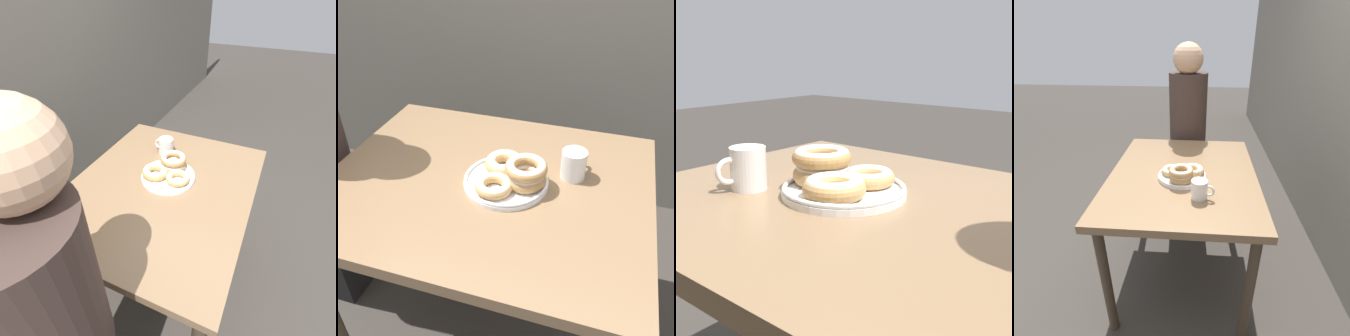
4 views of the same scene
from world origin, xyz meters
The scene contains 4 objects.
ground_plane centered at (0.00, 0.00, 0.00)m, with size 14.00×14.00×0.00m, color #38332D.
dining_table centered at (0.00, 0.12, 0.67)m, with size 1.01×0.82×0.76m.
donut_plate centered at (0.08, 0.12, 0.79)m, with size 0.28×0.28×0.09m.
coffee_mug centered at (0.25, 0.21, 0.80)m, with size 0.08×0.11×0.09m.
Camera 1 is at (-0.85, -0.30, 1.55)m, focal length 28.00 mm.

